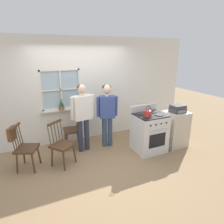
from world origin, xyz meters
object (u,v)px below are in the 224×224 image
Objects in this scene: person_teen_center at (107,109)px; stove at (149,132)px; chair_by_window at (26,149)px; chair_center_cluster at (62,145)px; person_elderly_left at (83,112)px; chair_near_wall at (73,130)px; stereo at (178,109)px; side_counter at (175,129)px; potted_plant at (61,106)px; handbag at (12,134)px; kettle at (148,113)px.

stove is at bearing -23.50° from person_teen_center.
chair_by_window is 0.71m from chair_center_cluster.
person_elderly_left is 1.03× the size of person_teen_center.
chair_near_wall is 0.85m from chair_center_cluster.
person_elderly_left is 2.31m from stereo.
person_elderly_left is (1.30, 0.27, 0.54)m from chair_by_window.
person_elderly_left is 2.37m from side_counter.
stove is 1.20× the size of side_counter.
stereo is at bearing -9.75° from person_teen_center.
chair_near_wall is at bearing 110.36° from person_elderly_left.
handbag is (-1.15, -0.79, -0.23)m from potted_plant.
chair_by_window is 3.56m from stereo.
stereo is at bearing -28.14° from potted_plant.
stove is (1.43, -0.67, -0.52)m from person_elderly_left.
chair_center_cluster is 1.21m from potted_plant.
side_counter is 2.65× the size of stereo.
stove is 3.19× the size of stereo.
side_counter is (2.19, -0.72, -0.54)m from person_elderly_left.
chair_by_window and chair_near_wall have the same top height.
potted_plant is (-0.97, 0.65, 0.04)m from person_teen_center.
potted_plant is 2.94m from side_counter.
kettle reaches higher than stove.
chair_by_window is 3.11× the size of handbag.
side_counter is (3.70, -0.55, -0.33)m from handbag.
chair_center_cluster is 2.86m from stereo.
person_teen_center is (1.21, 0.39, 0.53)m from chair_center_cluster.
person_teen_center is at bearing 142.06° from stove.
kettle is 0.92m from stereo.
stereo is (2.37, -1.05, 0.54)m from chair_near_wall.
person_teen_center reaches higher than chair_center_cluster.
person_teen_center is 6.44× the size of kettle.
person_teen_center reaches higher than chair_by_window.
chair_center_cluster is at bearing 172.94° from stove.
person_teen_center is 2.13m from handbag.
side_counter is (2.37, -1.03, 0.00)m from chair_near_wall.
side_counter is (3.49, -0.45, 0.00)m from chair_by_window.
person_elderly_left is at bearing 161.79° from side_counter.
chair_near_wall is 3.07× the size of potted_plant.
chair_center_cluster is 0.91m from person_elderly_left.
stereo reaches higher than chair_center_cluster.
kettle is 0.80× the size of handbag.
chair_center_cluster is 2.80× the size of stereo.
chair_by_window is 2.80× the size of stereo.
handbag is 0.34× the size of side_counter.
chair_near_wall is at bearing 170.89° from person_teen_center.
chair_near_wall is (1.12, 0.58, 0.00)m from chair_by_window.
chair_near_wall is at bearing -59.82° from potted_plant.
kettle is 0.73× the size of stereo.
chair_near_wall is at bearing 156.02° from stereo.
chair_center_cluster is at bearing -147.85° from person_teen_center.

